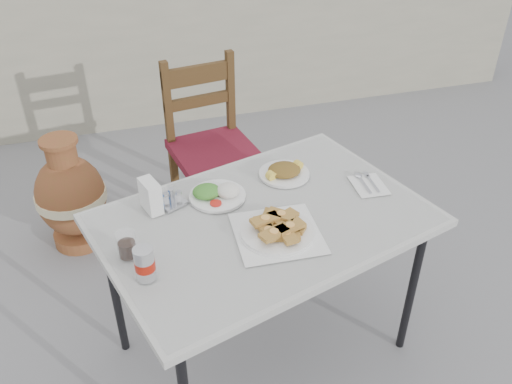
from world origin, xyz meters
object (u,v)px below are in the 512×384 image
object	(u,v)px
salad_chopped_plate	(284,171)
terracotta_urn	(71,196)
salad_rice_plate	(217,193)
pide_plate	(277,227)
condiment_caddy	(172,200)
napkin_holder	(151,196)
cola_glass	(127,246)
chair	(211,146)
soda_can	(145,264)
cafe_table	(264,227)

from	to	relation	value
salad_chopped_plate	terracotta_urn	size ratio (longest dim) A/B	0.33
salad_rice_plate	terracotta_urn	size ratio (longest dim) A/B	0.34
pide_plate	condiment_caddy	distance (m)	0.45
salad_rice_plate	napkin_holder	world-z (taller)	napkin_holder
salad_chopped_plate	cola_glass	size ratio (longest dim) A/B	2.25
pide_plate	salad_rice_plate	world-z (taller)	pide_plate
chair	salad_chopped_plate	bearing A→B (deg)	-86.81
salad_rice_plate	napkin_holder	bearing A→B (deg)	-177.79
soda_can	cola_glass	world-z (taller)	soda_can
soda_can	cola_glass	distance (m)	0.14
soda_can	condiment_caddy	world-z (taller)	soda_can
cola_glass	terracotta_urn	size ratio (longest dim) A/B	0.15
pide_plate	condiment_caddy	world-z (taller)	condiment_caddy
salad_rice_plate	napkin_holder	xyz separation A→B (m)	(-0.26, -0.01, 0.04)
pide_plate	chair	distance (m)	1.17
cafe_table	chair	world-z (taller)	chair
cafe_table	napkin_holder	distance (m)	0.46
salad_chopped_plate	chair	distance (m)	0.82
salad_chopped_plate	condiment_caddy	xyz separation A→B (m)	(-0.50, -0.08, 0.01)
chair	terracotta_urn	size ratio (longest dim) A/B	1.47
soda_can	terracotta_urn	bearing A→B (deg)	103.80
pide_plate	cola_glass	distance (m)	0.54
terracotta_urn	napkin_holder	bearing A→B (deg)	-66.57
cafe_table	napkin_holder	bearing A→B (deg)	157.73
chair	condiment_caddy	bearing A→B (deg)	-120.42
salad_rice_plate	cafe_table	bearing A→B (deg)	-50.40
salad_chopped_plate	soda_can	distance (m)	0.81
pide_plate	soda_can	size ratio (longest dim) A/B	2.68
cafe_table	napkin_holder	size ratio (longest dim) A/B	10.99
soda_can	condiment_caddy	bearing A→B (deg)	68.68
salad_chopped_plate	cola_glass	world-z (taller)	cola_glass
pide_plate	cola_glass	size ratio (longest dim) A/B	3.39
soda_can	napkin_holder	size ratio (longest dim) A/B	0.95
napkin_holder	condiment_caddy	xyz separation A→B (m)	(0.08, 0.01, -0.04)
pide_plate	salad_rice_plate	xyz separation A→B (m)	(-0.16, 0.29, -0.01)
napkin_holder	terracotta_urn	xyz separation A→B (m)	(-0.38, 0.87, -0.51)
salad_chopped_plate	napkin_holder	world-z (taller)	napkin_holder
soda_can	condiment_caddy	distance (m)	0.42
cafe_table	chair	bearing A→B (deg)	89.60
soda_can	chair	xyz separation A→B (m)	(0.49, 1.24, -0.31)
salad_rice_plate	soda_can	xyz separation A→B (m)	(-0.33, -0.39, 0.04)
chair	cola_glass	bearing A→B (deg)	-124.67
terracotta_urn	soda_can	bearing A→B (deg)	-76.20
salad_rice_plate	terracotta_urn	world-z (taller)	salad_rice_plate
pide_plate	soda_can	xyz separation A→B (m)	(-0.49, -0.10, 0.03)
cola_glass	terracotta_urn	world-z (taller)	cola_glass
salad_rice_plate	napkin_holder	distance (m)	0.27
cafe_table	cola_glass	world-z (taller)	cola_glass
salad_chopped_plate	condiment_caddy	world-z (taller)	condiment_caddy
salad_chopped_plate	napkin_holder	size ratio (longest dim) A/B	1.69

